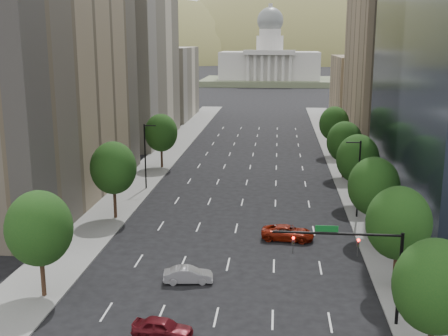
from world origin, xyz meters
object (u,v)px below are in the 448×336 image
(car_silver, at_px, (188,275))
(car_red_far, at_px, (288,233))
(capitol, at_px, (269,65))
(traffic_signal, at_px, (365,257))
(car_maroon, at_px, (163,328))

(car_silver, height_order, car_red_far, car_red_far)
(capitol, bearing_deg, traffic_signal, -87.26)
(capitol, bearing_deg, car_maroon, -90.86)
(car_maroon, height_order, car_red_far, car_red_far)
(car_silver, bearing_deg, traffic_signal, -120.85)
(capitol, xyz_separation_m, car_silver, (-3.00, -213.93, -7.89))
(car_red_far, bearing_deg, car_maroon, 161.90)
(capitol, height_order, car_red_far, capitol)
(capitol, xyz_separation_m, car_red_far, (5.50, -202.71, -7.83))
(traffic_signal, relative_size, car_silver, 2.20)
(car_silver, distance_m, car_red_far, 14.07)
(car_maroon, height_order, car_silver, car_maroon)
(traffic_signal, height_order, capitol, capitol)
(traffic_signal, bearing_deg, car_red_far, 106.48)
(traffic_signal, bearing_deg, car_maroon, -166.85)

